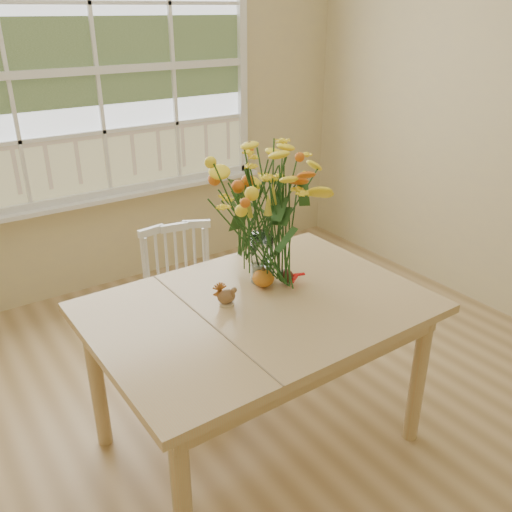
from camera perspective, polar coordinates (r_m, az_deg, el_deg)
floor at (r=2.71m, az=4.83°, el=-20.83°), size 4.00×4.50×0.01m
wall_back at (r=3.93m, az=-16.24°, el=15.40°), size 4.00×0.02×2.70m
window at (r=3.87m, az=-16.37°, el=17.98°), size 2.42×0.12×1.74m
dining_table at (r=2.39m, az=0.27°, el=-6.97°), size 1.43×1.03×0.76m
windsor_chair at (r=3.02m, az=-7.70°, el=-4.08°), size 0.45×0.44×0.85m
flower_vase at (r=2.40m, az=0.66°, el=4.94°), size 0.50×0.50×0.59m
pumpkin at (r=2.47m, az=0.77°, el=-2.42°), size 0.10×0.10×0.08m
turkey_figurine at (r=2.32m, az=-3.14°, el=-4.28°), size 0.09×0.07×0.10m
dark_gourd at (r=2.51m, az=3.13°, el=-2.19°), size 0.12×0.07×0.06m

